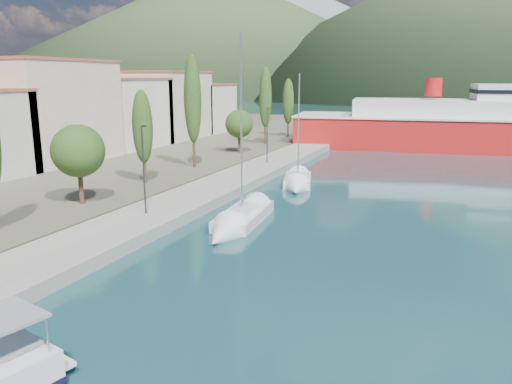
% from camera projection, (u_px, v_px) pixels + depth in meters
% --- Properties ---
extents(ground, '(1400.00, 1400.00, 0.00)m').
position_uv_depth(ground, '(418.00, 119.00, 125.04)').
color(ground, '#1A4349').
extents(quay, '(5.00, 88.00, 0.80)m').
position_uv_depth(quay, '(214.00, 189.00, 43.75)').
color(quay, gray).
rests_on(quay, ground).
extents(town_buildings, '(9.20, 69.20, 11.30)m').
position_uv_depth(town_buildings, '(87.00, 115.00, 61.03)').
color(town_buildings, beige).
rests_on(town_buildings, land_strip).
extents(tree_row, '(3.90, 63.60, 11.64)m').
position_uv_depth(tree_row, '(178.00, 121.00, 49.21)').
color(tree_row, '#47301E').
rests_on(tree_row, land_strip).
extents(lamp_posts, '(0.15, 47.16, 6.06)m').
position_uv_depth(lamp_posts, '(142.00, 167.00, 33.57)').
color(lamp_posts, '#2D2D33').
rests_on(lamp_posts, quay).
extents(sailboat_near, '(3.47, 9.81, 13.83)m').
position_uv_depth(sailboat_near, '(233.00, 226.00, 33.26)').
color(sailboat_near, silver).
rests_on(sailboat_near, ground).
extents(sailboat_mid, '(4.45, 8.10, 11.36)m').
position_uv_depth(sailboat_mid, '(297.00, 185.00, 46.00)').
color(sailboat_mid, silver).
rests_on(sailboat_mid, ground).
extents(ferry, '(54.05, 18.70, 10.52)m').
position_uv_depth(ferry, '(487.00, 127.00, 69.67)').
color(ferry, red).
rests_on(ferry, ground).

